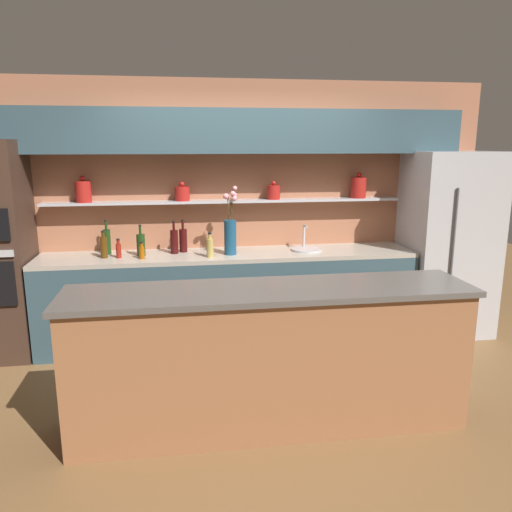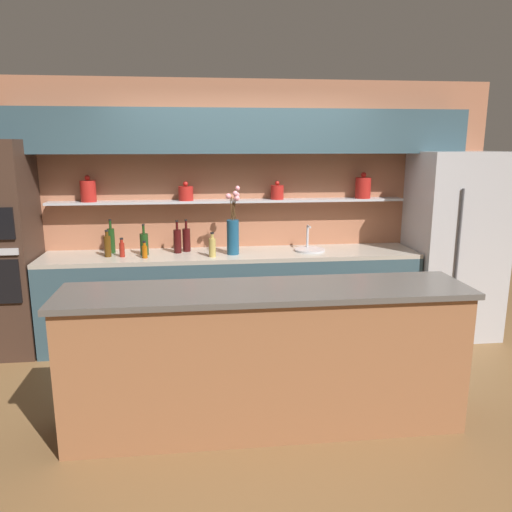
% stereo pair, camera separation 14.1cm
% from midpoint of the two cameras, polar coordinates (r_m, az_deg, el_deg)
% --- Properties ---
extents(ground_plane, '(12.00, 12.00, 0.00)m').
position_cam_midpoint_polar(ground_plane, '(4.10, -0.40, -16.04)').
color(ground_plane, brown).
extents(back_wall_unit, '(5.20, 0.44, 2.60)m').
position_cam_midpoint_polar(back_wall_unit, '(5.13, -2.94, 7.96)').
color(back_wall_unit, '#A86647').
rests_on(back_wall_unit, ground_plane).
extents(back_counter_unit, '(3.68, 0.62, 0.92)m').
position_cam_midpoint_polar(back_counter_unit, '(5.05, -3.81, -4.76)').
color(back_counter_unit, '#334C56').
rests_on(back_counter_unit, ground_plane).
extents(island_counter, '(2.79, 0.61, 1.02)m').
position_cam_midpoint_polar(island_counter, '(3.55, 0.45, -11.58)').
color(island_counter, '#99603D').
rests_on(island_counter, ground_plane).
extents(refrigerator, '(0.86, 0.73, 1.90)m').
position_cam_midpoint_polar(refrigerator, '(5.56, 20.39, 1.30)').
color(refrigerator, '#B7B7BC').
rests_on(refrigerator, ground_plane).
extents(flower_vase, '(0.14, 0.14, 0.66)m').
position_cam_midpoint_polar(flower_vase, '(4.83, -3.77, 2.80)').
color(flower_vase, navy).
rests_on(flower_vase, back_counter_unit).
extents(sink_fixture, '(0.30, 0.30, 0.25)m').
position_cam_midpoint_polar(sink_fixture, '(5.06, 4.97, 0.90)').
color(sink_fixture, '#B7B7BC').
rests_on(sink_fixture, back_counter_unit).
extents(bottle_sauce_0, '(0.05, 0.05, 0.18)m').
position_cam_midpoint_polar(bottle_sauce_0, '(4.88, -16.23, 0.68)').
color(bottle_sauce_0, maroon).
rests_on(bottle_sauce_0, back_counter_unit).
extents(bottle_wine_1, '(0.08, 0.08, 0.30)m').
position_cam_midpoint_polar(bottle_wine_1, '(4.92, -13.82, 1.28)').
color(bottle_wine_1, '#193814').
rests_on(bottle_wine_1, back_counter_unit).
extents(bottle_sauce_2, '(0.05, 0.05, 0.16)m').
position_cam_midpoint_polar(bottle_sauce_2, '(4.79, -13.75, 0.47)').
color(bottle_sauce_2, '#9E4C0A').
rests_on(bottle_sauce_2, back_counter_unit).
extents(bottle_wine_3, '(0.07, 0.07, 0.32)m').
position_cam_midpoint_polar(bottle_wine_3, '(4.95, -10.13, 1.67)').
color(bottle_wine_3, '#380C0C').
rests_on(bottle_wine_3, back_counter_unit).
extents(bottle_spirit_4, '(0.06, 0.06, 0.26)m').
position_cam_midpoint_polar(bottle_spirit_4, '(4.92, -17.79, 1.02)').
color(bottle_spirit_4, '#4C2D0C').
rests_on(bottle_spirit_4, back_counter_unit).
extents(bottle_wine_5, '(0.07, 0.07, 0.33)m').
position_cam_midpoint_polar(bottle_wine_5, '(5.09, -17.42, 1.64)').
color(bottle_wine_5, '#193814').
rests_on(bottle_wine_5, back_counter_unit).
extents(bottle_spirit_6, '(0.07, 0.07, 0.24)m').
position_cam_midpoint_polar(bottle_spirit_6, '(4.74, -6.13, 1.01)').
color(bottle_spirit_6, tan).
rests_on(bottle_spirit_6, back_counter_unit).
extents(bottle_wine_7, '(0.08, 0.08, 0.32)m').
position_cam_midpoint_polar(bottle_wine_7, '(5.01, -9.12, 1.82)').
color(bottle_wine_7, '#380C0C').
rests_on(bottle_wine_7, back_counter_unit).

